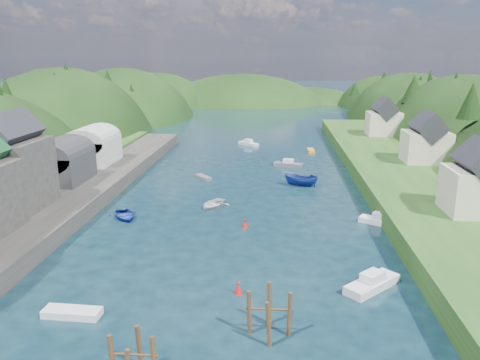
{
  "coord_description": "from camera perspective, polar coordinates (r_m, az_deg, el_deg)",
  "views": [
    {
      "loc": [
        4.49,
        -29.53,
        19.43
      ],
      "look_at": [
        0.0,
        28.0,
        4.0
      ],
      "focal_mm": 35.0,
      "sensor_mm": 36.0,
      "label": 1
    }
  ],
  "objects": [
    {
      "name": "ground",
      "position": [
        81.99,
        1.2,
        1.26
      ],
      "size": [
        600.0,
        600.0,
        0.0
      ],
      "primitive_type": "plane",
      "color": "black",
      "rests_on": "ground"
    },
    {
      "name": "hillside_left",
      "position": [
        118.87,
        -20.28,
        0.67
      ],
      "size": [
        44.0,
        245.56,
        52.0
      ],
      "color": "black",
      "rests_on": "ground"
    },
    {
      "name": "hillside_right",
      "position": [
        115.27,
        24.89,
        0.08
      ],
      "size": [
        36.0,
        245.56,
        48.0
      ],
      "color": "black",
      "rests_on": "ground"
    },
    {
      "name": "far_hills",
      "position": [
        205.79,
        3.53,
        6.49
      ],
      "size": [
        103.0,
        68.0,
        44.0
      ],
      "color": "black",
      "rests_on": "ground"
    },
    {
      "name": "hill_trees",
      "position": [
        95.35,
        1.48,
        9.96
      ],
      "size": [
        90.33,
        148.84,
        12.82
      ],
      "color": "black",
      "rests_on": "ground"
    },
    {
      "name": "quay_left",
      "position": [
        60.04,
        -24.21,
        -4.28
      ],
      "size": [
        12.0,
        110.0,
        2.0
      ],
      "primitive_type": "cube",
      "color": "#2D2B28",
      "rests_on": "ground"
    },
    {
      "name": "boat_sheds",
      "position": [
        76.33,
        -19.21,
        3.44
      ],
      "size": [
        7.0,
        21.0,
        7.5
      ],
      "color": "#2D2D30",
      "rests_on": "quay_left"
    },
    {
      "name": "terrace_right",
      "position": [
        74.75,
        20.24,
        -0.09
      ],
      "size": [
        16.0,
        120.0,
        2.4
      ],
      "primitive_type": "cube",
      "color": "#234719",
      "rests_on": "ground"
    },
    {
      "name": "right_bank_cottages",
      "position": [
        82.46,
        21.03,
        4.49
      ],
      "size": [
        9.0,
        59.24,
        8.41
      ],
      "color": "beige",
      "rests_on": "terrace_right"
    },
    {
      "name": "piling_cluster_far",
      "position": [
        34.79,
        3.58,
        -16.3
      ],
      "size": [
        3.42,
        3.17,
        3.91
      ],
      "color": "#382314",
      "rests_on": "ground"
    },
    {
      "name": "channel_buoy_near",
      "position": [
        40.28,
        -0.2,
        -13.1
      ],
      "size": [
        0.7,
        0.7,
        1.1
      ],
      "color": "#B40E0E",
      "rests_on": "ground"
    },
    {
      "name": "channel_buoy_far",
      "position": [
        54.56,
        0.61,
        -5.35
      ],
      "size": [
        0.7,
        0.7,
        1.1
      ],
      "color": "#B40E0E",
      "rests_on": "ground"
    },
    {
      "name": "moored_boats",
      "position": [
        59.4,
        1.96,
        -3.6
      ],
      "size": [
        36.12,
        93.69,
        2.01
      ],
      "color": "navy",
      "rests_on": "ground"
    }
  ]
}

